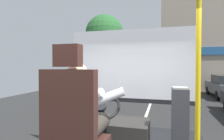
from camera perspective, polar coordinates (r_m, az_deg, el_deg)
name	(u,v)px	position (r m, az deg, el deg)	size (l,w,h in m)	color
ground	(152,101)	(11.07, 12.24, -9.27)	(18.00, 44.00, 0.06)	#2B2B2B
driver_seat	(74,135)	(1.72, -11.64, -19.25)	(0.48, 0.48, 1.38)	black
bus_driver	(81,113)	(1.78, -9.71, -13.07)	(0.76, 0.59, 0.72)	#332D28
steering_console	(111,132)	(2.88, -0.18, -18.75)	(1.10, 1.00, 0.83)	#282623
handrail_pole	(198,93)	(1.80, 25.17, -6.60)	(0.04, 0.04, 1.93)	gold
fare_box	(180,124)	(2.57, 20.35, -15.51)	(0.20, 0.21, 0.94)	#333338
windshield_panel	(130,74)	(3.75, 5.53, -1.19)	(2.50, 0.08, 1.48)	silver
street_tree	(104,34)	(13.20, -2.36, 10.99)	(2.68, 2.68, 5.61)	#4C3828
parked_car_white	(202,80)	(18.41, 26.26, -2.78)	(1.97, 3.92, 1.42)	silver
parked_car_red	(193,77)	(23.43, 23.80, -2.00)	(1.96, 4.33, 1.35)	maroon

